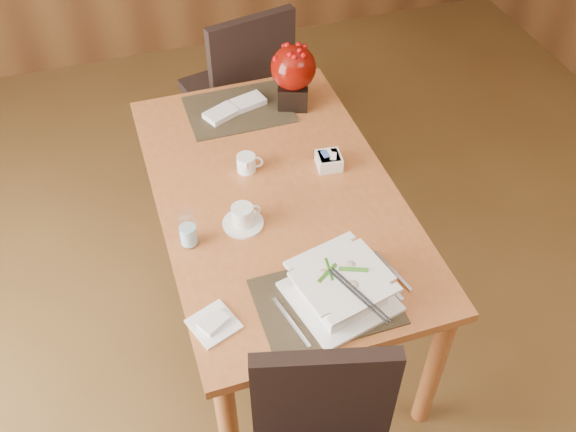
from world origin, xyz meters
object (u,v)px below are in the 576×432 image
object	(u,v)px
creamer_jug	(246,163)
far_chair	(243,86)
soup_setting	(341,287)
sugar_caddy	(329,161)
dining_table	(276,209)
berry_decor	(293,73)
bread_plate	(214,324)
coffee_cup	(243,217)
water_glass	(187,228)

from	to	relation	value
creamer_jug	far_chair	xyz separation A→B (m)	(0.20, 0.84, -0.22)
soup_setting	sugar_caddy	size ratio (longest dim) A/B	3.89
sugar_caddy	dining_table	bearing A→B (deg)	-162.80
berry_decor	bread_plate	size ratio (longest dim) A/B	2.10
coffee_cup	bread_plate	distance (m)	0.45
creamer_jug	far_chair	world-z (taller)	far_chair
water_glass	berry_decor	size ratio (longest dim) A/B	0.53
soup_setting	bread_plate	size ratio (longest dim) A/B	2.69
coffee_cup	water_glass	bearing A→B (deg)	-171.51
dining_table	creamer_jug	distance (m)	0.22
berry_decor	sugar_caddy	bearing A→B (deg)	-89.50
coffee_cup	sugar_caddy	bearing A→B (deg)	26.40
soup_setting	berry_decor	bearing A→B (deg)	66.68
soup_setting	sugar_caddy	distance (m)	0.66
sugar_caddy	far_chair	size ratio (longest dim) A/B	0.09
water_glass	dining_table	bearing A→B (deg)	23.16
creamer_jug	berry_decor	size ratio (longest dim) A/B	0.34
berry_decor	far_chair	distance (m)	0.60
water_glass	soup_setting	bearing A→B (deg)	-43.48
coffee_cup	creamer_jug	bearing A→B (deg)	72.03
dining_table	soup_setting	distance (m)	0.58
dining_table	sugar_caddy	distance (m)	0.28
dining_table	far_chair	xyz separation A→B (m)	(0.13, 0.99, -0.09)
dining_table	far_chair	world-z (taller)	far_chair
coffee_cup	far_chair	distance (m)	1.18
soup_setting	coffee_cup	bearing A→B (deg)	103.44
soup_setting	far_chair	size ratio (longest dim) A/B	0.37
bread_plate	coffee_cup	bearing A→B (deg)	62.74
water_glass	sugar_caddy	world-z (taller)	water_glass
far_chair	creamer_jug	bearing A→B (deg)	64.15
water_glass	far_chair	distance (m)	1.28
coffee_cup	bread_plate	xyz separation A→B (m)	(-0.20, -0.40, -0.03)
water_glass	sugar_caddy	bearing A→B (deg)	20.85
dining_table	far_chair	size ratio (longest dim) A/B	1.50
water_glass	coffee_cup	bearing A→B (deg)	8.49
sugar_caddy	far_chair	world-z (taller)	far_chair
dining_table	far_chair	distance (m)	1.00
bread_plate	far_chair	world-z (taller)	far_chair
bread_plate	dining_table	bearing A→B (deg)	54.79
far_chair	coffee_cup	bearing A→B (deg)	63.03
soup_setting	far_chair	bearing A→B (deg)	73.91
creamer_jug	berry_decor	xyz separation A→B (m)	(0.31, 0.36, 0.13)
dining_table	sugar_caddy	xyz separation A→B (m)	(0.24, 0.08, 0.13)
far_chair	soup_setting	bearing A→B (deg)	74.72
soup_setting	creamer_jug	world-z (taller)	soup_setting
sugar_caddy	bread_plate	world-z (taller)	sugar_caddy
bread_plate	far_chair	distance (m)	1.61
dining_table	bread_plate	xyz separation A→B (m)	(-0.37, -0.52, 0.10)
soup_setting	dining_table	bearing A→B (deg)	81.74
soup_setting	sugar_caddy	xyz separation A→B (m)	(0.20, 0.63, -0.03)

